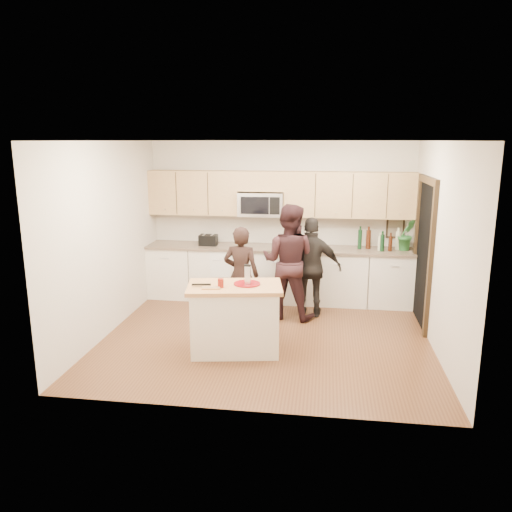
# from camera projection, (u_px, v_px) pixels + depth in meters

# --- Properties ---
(floor) EXTENTS (4.50, 4.50, 0.00)m
(floor) POSITION_uv_depth(u_px,v_px,m) (266.00, 337.00, 7.04)
(floor) COLOR brown
(floor) RESTS_ON ground
(room_shell) EXTENTS (4.52, 4.02, 2.71)m
(room_shell) POSITION_uv_depth(u_px,v_px,m) (267.00, 215.00, 6.65)
(room_shell) COLOR beige
(room_shell) RESTS_ON ground
(back_cabinetry) EXTENTS (4.50, 0.66, 0.94)m
(back_cabinetry) POSITION_uv_depth(u_px,v_px,m) (278.00, 274.00, 8.56)
(back_cabinetry) COLOR silver
(back_cabinetry) RESTS_ON ground
(upper_cabinetry) EXTENTS (4.50, 0.33, 0.75)m
(upper_cabinetry) POSITION_uv_depth(u_px,v_px,m) (282.00, 193.00, 8.39)
(upper_cabinetry) COLOR tan
(upper_cabinetry) RESTS_ON ground
(microwave) EXTENTS (0.76, 0.41, 0.40)m
(microwave) POSITION_uv_depth(u_px,v_px,m) (261.00, 204.00, 8.44)
(microwave) COLOR silver
(microwave) RESTS_ON ground
(doorway) EXTENTS (0.06, 1.25, 2.20)m
(doorway) POSITION_uv_depth(u_px,v_px,m) (424.00, 248.00, 7.34)
(doorway) COLOR black
(doorway) RESTS_ON ground
(framed_picture) EXTENTS (0.30, 0.03, 0.38)m
(framed_picture) POSITION_uv_depth(u_px,v_px,m) (395.00, 227.00, 8.40)
(framed_picture) COLOR black
(framed_picture) RESTS_ON ground
(dish_towel) EXTENTS (0.34, 0.60, 0.48)m
(dish_towel) POSITION_uv_depth(u_px,v_px,m) (221.00, 256.00, 8.43)
(dish_towel) COLOR white
(dish_towel) RESTS_ON ground
(island) EXTENTS (1.30, 0.89, 0.90)m
(island) POSITION_uv_depth(u_px,v_px,m) (235.00, 318.00, 6.46)
(island) COLOR silver
(island) RESTS_ON ground
(red_plate) EXTENTS (0.34, 0.34, 0.02)m
(red_plate) POSITION_uv_depth(u_px,v_px,m) (247.00, 284.00, 6.40)
(red_plate) COLOR maroon
(red_plate) RESTS_ON island
(box_grater) EXTENTS (0.09, 0.06, 0.25)m
(box_grater) POSITION_uv_depth(u_px,v_px,m) (248.00, 274.00, 6.33)
(box_grater) COLOR silver
(box_grater) RESTS_ON red_plate
(drink_glass) EXTENTS (0.07, 0.07, 0.11)m
(drink_glass) POSITION_uv_depth(u_px,v_px,m) (221.00, 283.00, 6.26)
(drink_glass) COLOR maroon
(drink_glass) RESTS_ON island
(cutting_board) EXTENTS (0.25, 0.19, 0.02)m
(cutting_board) POSITION_uv_depth(u_px,v_px,m) (211.00, 287.00, 6.24)
(cutting_board) COLOR tan
(cutting_board) RESTS_ON island
(tongs) EXTENTS (0.24, 0.07, 0.02)m
(tongs) POSITION_uv_depth(u_px,v_px,m) (201.00, 285.00, 6.30)
(tongs) COLOR black
(tongs) RESTS_ON cutting_board
(knife) EXTENTS (0.22, 0.06, 0.01)m
(knife) POSITION_uv_depth(u_px,v_px,m) (211.00, 287.00, 6.21)
(knife) COLOR silver
(knife) RESTS_ON cutting_board
(toaster) EXTENTS (0.30, 0.22, 0.18)m
(toaster) POSITION_uv_depth(u_px,v_px,m) (208.00, 240.00, 8.58)
(toaster) COLOR black
(toaster) RESTS_ON back_cabinetry
(bottle_cluster) EXTENTS (0.70, 0.25, 0.38)m
(bottle_cluster) POSITION_uv_depth(u_px,v_px,m) (380.00, 239.00, 8.20)
(bottle_cluster) COLOR black
(bottle_cluster) RESTS_ON back_cabinetry
(orchid) EXTENTS (0.36, 0.33, 0.53)m
(orchid) POSITION_uv_depth(u_px,v_px,m) (407.00, 234.00, 8.14)
(orchid) COLOR #29662D
(orchid) RESTS_ON back_cabinetry
(woman_left) EXTENTS (0.57, 0.40, 1.48)m
(woman_left) POSITION_uv_depth(u_px,v_px,m) (241.00, 275.00, 7.44)
(woman_left) COLOR black
(woman_left) RESTS_ON ground
(woman_center) EXTENTS (1.00, 0.85, 1.78)m
(woman_center) POSITION_uv_depth(u_px,v_px,m) (289.00, 262.00, 7.65)
(woman_center) COLOR black
(woman_center) RESTS_ON ground
(woman_right) EXTENTS (0.93, 0.43, 1.56)m
(woman_right) POSITION_uv_depth(u_px,v_px,m) (311.00, 267.00, 7.72)
(woman_right) COLOR black
(woman_right) RESTS_ON ground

